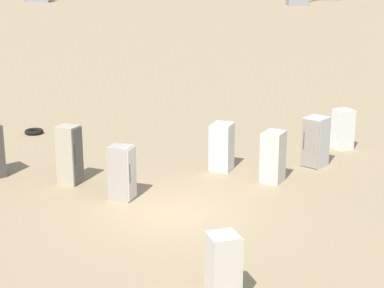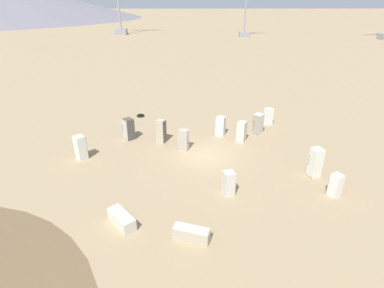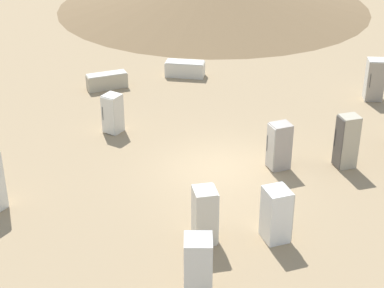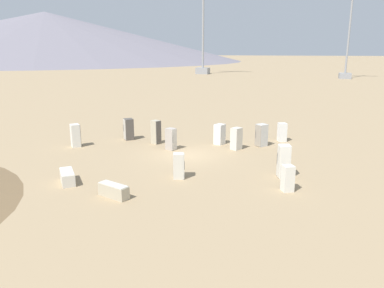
{
  "view_description": "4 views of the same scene",
  "coord_description": "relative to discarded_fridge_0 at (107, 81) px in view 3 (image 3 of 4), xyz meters",
  "views": [
    {
      "loc": [
        0.11,
        16.74,
        6.92
      ],
      "look_at": [
        -0.46,
        -0.51,
        1.9
      ],
      "focal_mm": 60.0,
      "sensor_mm": 36.0,
      "label": 1
    },
    {
      "loc": [
        1.8,
        19.36,
        10.3
      ],
      "look_at": [
        1.06,
        1.47,
        1.75
      ],
      "focal_mm": 28.0,
      "sensor_mm": 36.0,
      "label": 2
    },
    {
      "loc": [
        -13.35,
        -13.4,
        10.82
      ],
      "look_at": [
        -0.45,
        0.85,
        0.8
      ],
      "focal_mm": 60.0,
      "sensor_mm": 36.0,
      "label": 3
    },
    {
      "loc": [
        -7.28,
        24.51,
        7.29
      ],
      "look_at": [
        -0.75,
        1.26,
        1.2
      ],
      "focal_mm": 35.0,
      "sensor_mm": 36.0,
      "label": 4
    }
  ],
  "objects": [
    {
      "name": "discarded_fridge_9",
      "position": [
        -2.32,
        -3.66,
        0.41
      ],
      "size": [
        0.77,
        0.74,
        1.5
      ],
      "rotation": [
        0.0,
        0.0,
        1.85
      ],
      "color": "beige",
      "rests_on": "ground_plane"
    },
    {
      "name": "discarded_fridge_7",
      "position": [
        1.96,
        -11.12,
        0.6
      ],
      "size": [
        0.84,
        0.78,
        1.88
      ],
      "rotation": [
        0.0,
        0.0,
        1.13
      ],
      "color": "#B2A88E",
      "rests_on": "ground_plane"
    },
    {
      "name": "discarded_fridge_12",
      "position": [
        0.21,
        -9.67,
        0.47
      ],
      "size": [
        0.85,
        0.77,
        1.64
      ],
      "rotation": [
        0.0,
        0.0,
        1.2
      ],
      "color": "#A89E93",
      "rests_on": "ground_plane"
    },
    {
      "name": "discarded_fridge_3",
      "position": [
        -4.49,
        -11.03,
        0.49
      ],
      "size": [
        0.9,
        0.91,
        1.67
      ],
      "rotation": [
        0.0,
        0.0,
        4.18
      ],
      "color": "beige",
      "rests_on": "ground_plane"
    },
    {
      "name": "discarded_fridge_6",
      "position": [
        7.57,
        -8.5,
        0.54
      ],
      "size": [
        0.98,
        0.98,
        1.77
      ],
      "rotation": [
        0.0,
        0.0,
        2.33
      ],
      "color": "silver",
      "rests_on": "ground_plane"
    },
    {
      "name": "discarded_fridge_0",
      "position": [
        0.0,
        0.0,
        0.0
      ],
      "size": [
        1.84,
        1.13,
        0.69
      ],
      "rotation": [
        0.0,
        0.0,
        1.22
      ],
      "color": "#B2A88E",
      "rests_on": "ground_plane"
    },
    {
      "name": "discarded_fridge_2",
      "position": [
        3.49,
        -1.2,
        0.01
      ],
      "size": [
        1.64,
        1.8,
        0.7
      ],
      "rotation": [
        0.0,
        0.0,
        3.82
      ],
      "color": "beige",
      "rests_on": "ground_plane"
    },
    {
      "name": "discarded_fridge_11",
      "position": [
        -2.95,
        -12.31,
        0.46
      ],
      "size": [
        0.92,
        0.94,
        1.61
      ],
      "rotation": [
        0.0,
        0.0,
        4.31
      ],
      "color": "white",
      "rests_on": "ground_plane"
    },
    {
      "name": "discarded_fridge_1",
      "position": [
        -6.2,
        -12.61,
        0.52
      ],
      "size": [
        1.01,
        1.01,
        1.73
      ],
      "rotation": [
        0.0,
        0.0,
        5.54
      ],
      "color": "silver",
      "rests_on": "ground_plane"
    },
    {
      "name": "ground_plane",
      "position": [
        -1.38,
        -8.41,
        -0.34
      ],
      "size": [
        1000.0,
        1000.0,
        0.0
      ],
      "primitive_type": "plane",
      "color": "#9E8460"
    }
  ]
}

